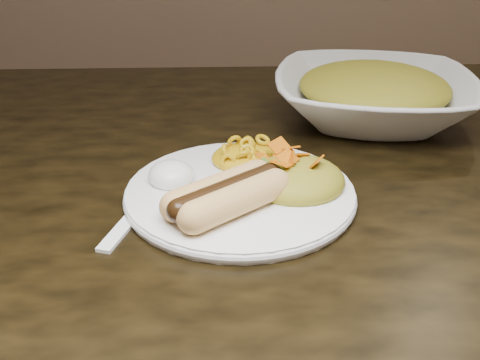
{
  "coord_description": "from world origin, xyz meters",
  "views": [
    {
      "loc": [
        -0.0,
        -0.62,
        1.05
      ],
      "look_at": [
        0.02,
        -0.07,
        0.77
      ],
      "focal_mm": 42.0,
      "sensor_mm": 36.0,
      "label": 1
    }
  ],
  "objects_px": {
    "table": "(223,233)",
    "serving_bowl": "(373,98)",
    "fork": "(126,224)",
    "plate": "(240,193)"
  },
  "relations": [
    {
      "from": "fork",
      "to": "serving_bowl",
      "type": "height_order",
      "value": "serving_bowl"
    },
    {
      "from": "table",
      "to": "plate",
      "type": "bearing_deg",
      "value": -75.3
    },
    {
      "from": "plate",
      "to": "table",
      "type": "bearing_deg",
      "value": 104.7
    },
    {
      "from": "fork",
      "to": "serving_bowl",
      "type": "distance_m",
      "value": 0.43
    },
    {
      "from": "plate",
      "to": "fork",
      "type": "height_order",
      "value": "plate"
    },
    {
      "from": "plate",
      "to": "serving_bowl",
      "type": "bearing_deg",
      "value": 48.59
    },
    {
      "from": "table",
      "to": "serving_bowl",
      "type": "xyz_separation_m",
      "value": [
        0.22,
        0.16,
        0.13
      ]
    },
    {
      "from": "table",
      "to": "fork",
      "type": "bearing_deg",
      "value": -127.98
    },
    {
      "from": "table",
      "to": "serving_bowl",
      "type": "relative_size",
      "value": 5.57
    },
    {
      "from": "table",
      "to": "serving_bowl",
      "type": "distance_m",
      "value": 0.3
    }
  ]
}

